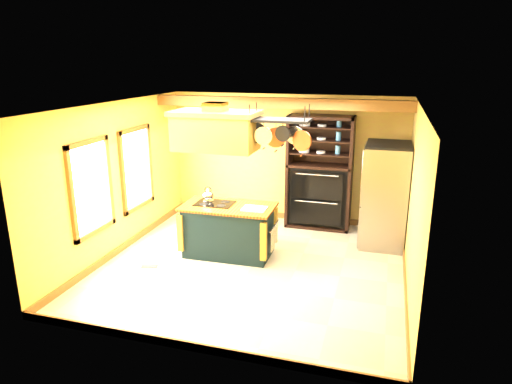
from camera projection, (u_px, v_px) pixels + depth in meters
The scene contains 15 objects.
floor at pixel (253, 265), 7.80m from camera, with size 5.00×5.00×0.00m, color beige.
ceiling at pixel (252, 106), 7.04m from camera, with size 5.00×5.00×0.00m, color white.
wall_back at pixel (286, 158), 9.72m from camera, with size 5.00×0.02×2.70m, color #DEA351.
wall_front at pixel (189, 248), 5.12m from camera, with size 5.00×0.02×2.70m, color #DEA351.
wall_left at pixel (118, 179), 8.09m from camera, with size 0.02×5.00×2.70m, color #DEA351.
wall_right at pixel (414, 202), 6.75m from camera, with size 0.02×5.00×2.70m, color #DEA351.
ceiling_beam at pixel (278, 103), 8.64m from camera, with size 5.00×0.15×0.20m, color olive.
window_near at pixel (92, 188), 7.33m from camera, with size 0.06×1.06×1.56m.
window_far at pixel (137, 168), 8.62m from camera, with size 0.06×1.06×1.56m.
kitchen_island at pixel (229, 230), 8.12m from camera, with size 1.63×0.93×1.11m.
range_hood at pixel (216, 129), 7.67m from camera, with size 1.46×0.83×0.80m.
pot_rack at pixel (280, 128), 7.36m from camera, with size 1.09×0.49×0.72m.
refrigerator at pixel (384, 197), 8.46m from camera, with size 0.82×0.97×1.90m.
hutch at pixel (319, 185), 9.41m from camera, with size 1.31×0.60×2.32m.
floor_register at pixel (149, 266), 7.75m from camera, with size 0.28×0.12×0.01m, color black.
Camera 1 is at (2.05, -6.83, 3.40)m, focal length 32.00 mm.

